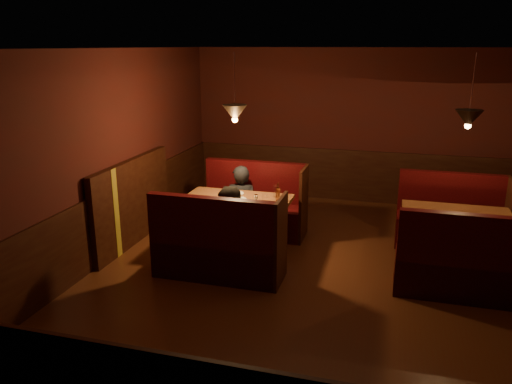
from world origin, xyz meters
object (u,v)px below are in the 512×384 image
(main_bench_far, at_px, (255,211))
(main_bench_near, at_px, (218,252))
(second_bench_far, at_px, (450,224))
(second_table, at_px, (455,228))
(main_table, at_px, (237,212))
(diner_b, at_px, (233,219))
(diner_a, at_px, (241,190))
(second_bench_near, at_px, (463,270))

(main_bench_far, xyz_separation_m, main_bench_near, (0.00, -1.74, 0.00))
(second_bench_far, bearing_deg, main_bench_far, -175.52)
(second_table, height_order, second_bench_far, second_bench_far)
(second_table, distance_m, second_bench_far, 0.87)
(second_table, relative_size, second_bench_far, 0.90)
(main_table, xyz_separation_m, second_table, (2.99, 0.26, -0.05))
(main_bench_near, distance_m, diner_b, 0.47)
(diner_a, height_order, diner_b, diner_b)
(second_table, height_order, second_bench_near, second_bench_near)
(main_bench_far, distance_m, second_bench_far, 3.01)
(second_bench_near, xyz_separation_m, diner_b, (-2.86, -0.10, 0.42))
(second_table, xyz_separation_m, diner_a, (-3.14, 0.42, 0.16))
(second_table, relative_size, diner_a, 0.94)
(main_bench_far, height_order, second_bench_near, main_bench_far)
(main_bench_near, distance_m, diner_a, 1.61)
(main_table, height_order, second_table, main_table)
(main_table, xyz_separation_m, main_bench_near, (0.02, -0.87, -0.27))
(second_table, bearing_deg, second_bench_far, 87.80)
(second_bench_far, distance_m, second_bench_near, 1.68)
(second_bench_near, relative_size, diner_a, 1.04)
(second_bench_far, bearing_deg, main_table, -159.92)
(diner_a, bearing_deg, second_bench_near, 148.70)
(second_bench_near, height_order, diner_a, diner_a)
(diner_b, bearing_deg, main_table, 89.69)
(diner_b, bearing_deg, second_table, 4.54)
(main_bench_far, height_order, diner_b, diner_b)
(diner_a, xyz_separation_m, diner_b, (0.32, -1.36, 0.02))
(main_table, height_order, diner_a, diner_a)
(main_bench_far, bearing_deg, second_bench_near, -25.73)
(second_table, relative_size, diner_b, 0.91)
(main_bench_far, relative_size, diner_a, 1.12)
(second_bench_near, distance_m, diner_a, 3.44)
(second_table, distance_m, second_bench_near, 0.87)
(diner_b, bearing_deg, second_bench_far, 18.08)
(second_bench_far, height_order, diner_b, diner_b)
(main_table, xyz_separation_m, second_bench_near, (3.02, -0.58, -0.28))
(main_bench_near, bearing_deg, main_bench_far, 90.00)
(main_bench_near, bearing_deg, diner_b, 54.21)
(main_bench_far, bearing_deg, diner_b, -84.69)
(main_table, distance_m, main_bench_far, 0.91)
(main_bench_far, relative_size, main_bench_near, 1.00)
(second_bench_far, distance_m, diner_a, 3.22)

